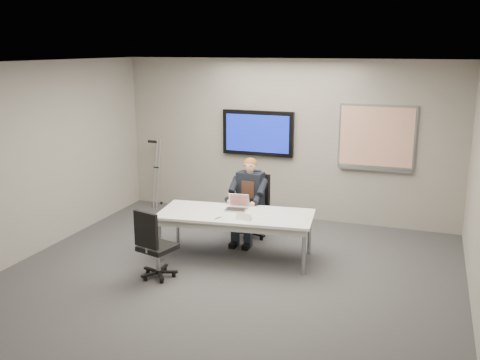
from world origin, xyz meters
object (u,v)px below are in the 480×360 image
(office_chair_far, at_px, (253,217))
(conference_table, at_px, (236,218))
(office_chair_near, at_px, (156,257))
(seated_person, at_px, (247,209))
(laptop, at_px, (237,206))

(office_chair_far, bearing_deg, conference_table, -67.07)
(conference_table, xyz_separation_m, office_chair_far, (-0.06, 0.93, -0.28))
(office_chair_near, bearing_deg, conference_table, -111.18)
(office_chair_far, relative_size, seated_person, 0.78)
(conference_table, xyz_separation_m, laptop, (-0.05, 0.18, 0.13))
(office_chair_far, height_order, seated_person, seated_person)
(conference_table, bearing_deg, seated_person, 89.13)
(conference_table, height_order, office_chair_near, office_chair_near)
(office_chair_near, xyz_separation_m, seated_person, (0.67, 1.72, 0.23))
(office_chair_near, height_order, seated_person, seated_person)
(office_chair_near, relative_size, seated_person, 0.73)
(conference_table, distance_m, laptop, 0.23)
(conference_table, xyz_separation_m, seated_person, (-0.07, 0.69, -0.07))
(office_chair_near, relative_size, laptop, 2.93)
(conference_table, height_order, office_chair_far, office_chair_far)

